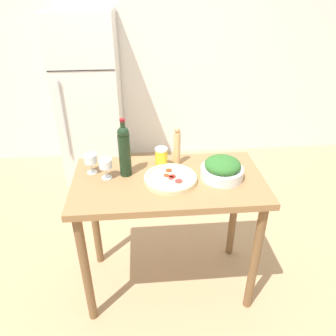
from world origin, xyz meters
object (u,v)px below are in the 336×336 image
Objects in this scene: wine_glass_near at (105,165)px; homemade_pizza at (170,178)px; wine_bottle at (124,150)px; refrigerator at (90,99)px; salt_canister at (161,158)px; wine_glass_far at (91,159)px; salad_bowl at (222,169)px; pepper_mill at (177,147)px.

wine_glass_near is 0.40m from homemade_pizza.
homemade_pizza is at bearing -20.80° from wine_bottle.
salt_canister is at bearing -67.73° from refrigerator.
salad_bowl is (0.81, -0.13, -0.03)m from wine_glass_far.
wine_glass_far is 0.97× the size of salt_canister.
wine_glass_far is 0.50× the size of pepper_mill.
salad_bowl is (0.26, -0.19, -0.07)m from pepper_mill.
wine_bottle is at bearing 15.06° from wine_glass_near.
refrigerator is 12.90× the size of salt_canister.
refrigerator is 6.61× the size of pepper_mill.
wine_glass_near is at bearing -162.57° from salt_canister.
pepper_mill is at bearing 73.45° from homemade_pizza.
wine_glass_far is 0.40× the size of homemade_pizza.
refrigerator reaches higher than wine_glass_near.
refrigerator is 2.02m from salad_bowl.
salad_bowl is at bearing -4.61° from wine_glass_near.
pepper_mill reaches higher than wine_glass_near.
wine_glass_far is at bearing 169.49° from wine_bottle.
wine_glass_near is 0.36m from salt_canister.
wine_glass_near is 0.40× the size of homemade_pizza.
wine_glass_far is at bearing 170.90° from salad_bowl.
wine_glass_far is at bearing -82.82° from refrigerator.
wine_glass_near is (-0.12, -0.03, -0.08)m from wine_bottle.
pepper_mill reaches higher than salad_bowl.
pepper_mill is at bearing 15.12° from salt_canister.
wine_glass_near is 0.12m from wine_glass_far.
salad_bowl reaches higher than wine_glass_far.
refrigerator is at bearing 112.27° from salt_canister.
refrigerator reaches higher than homemade_pizza.
wine_glass_near is at bearing 175.39° from salad_bowl.
wine_glass_far reaches higher than homemade_pizza.
wine_glass_far is at bearing -175.25° from salt_canister.
homemade_pizza is (-0.06, -0.21, -0.11)m from pepper_mill.
homemade_pizza is (0.27, -0.10, -0.15)m from wine_bottle.
wine_glass_near is 0.47m from pepper_mill.
refrigerator is 1.73m from pepper_mill.
wine_bottle is at bearing -75.80° from refrigerator.
wine_bottle is at bearing -162.45° from pepper_mill.
wine_bottle is 0.26m from salt_canister.
pepper_mill is at bearing 6.77° from wine_glass_far.
salad_bowl is (0.59, -0.09, -0.11)m from wine_bottle.
salad_bowl is 0.81× the size of homemade_pizza.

